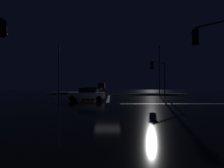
{
  "coord_description": "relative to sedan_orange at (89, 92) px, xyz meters",
  "views": [
    {
      "loc": [
        0.37,
        -16.6,
        1.8
      ],
      "look_at": [
        0.52,
        11.78,
        2.13
      ],
      "focal_mm": 26.49,
      "sensor_mm": 36.0,
      "label": 1
    }
  ],
  "objects": [
    {
      "name": "crosswalk_bar_east",
      "position": [
        11.52,
        -10.66,
        -0.8
      ],
      "size": [
        14.01,
        0.4,
        0.01
      ],
      "color": "white",
      "rests_on": "ground"
    },
    {
      "name": "sedan_blue",
      "position": [
        -0.44,
        12.49,
        0.0
      ],
      "size": [
        2.02,
        4.33,
        1.57
      ],
      "color": "navy",
      "rests_on": "ground"
    },
    {
      "name": "box_truck",
      "position": [
        -0.16,
        38.93,
        0.91
      ],
      "size": [
        2.68,
        8.28,
        3.08
      ],
      "color": "red",
      "rests_on": "ground"
    },
    {
      "name": "centre_line_ns",
      "position": [
        3.24,
        9.12,
        -0.8
      ],
      "size": [
        22.0,
        0.15,
        0.01
      ],
      "color": "yellow",
      "rests_on": "ground"
    },
    {
      "name": "sedan_orange",
      "position": [
        0.0,
        0.0,
        0.0
      ],
      "size": [
        2.02,
        4.33,
        1.57
      ],
      "color": "#C66014",
      "rests_on": "ground"
    },
    {
      "name": "stop_line_north",
      "position": [
        3.24,
        -2.48,
        -0.8
      ],
      "size": [
        0.35,
        14.01,
        0.01
      ],
      "color": "white",
      "rests_on": "ground"
    },
    {
      "name": "snow_bank_right_curb",
      "position": [
        12.22,
        4.11,
        -0.57
      ],
      "size": [
        11.7,
        1.5,
        0.45
      ],
      "color": "white",
      "rests_on": "ground"
    },
    {
      "name": "snow_bank_left_curb",
      "position": [
        -5.74,
        9.84,
        -0.54
      ],
      "size": [
        10.3,
        1.5,
        0.51
      ],
      "color": "white",
      "rests_on": "ground"
    },
    {
      "name": "ground",
      "position": [
        3.24,
        -10.66,
        -0.85
      ],
      "size": [
        120.0,
        120.0,
        0.1
      ],
      "primitive_type": "cube",
      "color": "black"
    },
    {
      "name": "streetlamp_right_near",
      "position": [
        12.52,
        3.12,
        4.62
      ],
      "size": [
        0.44,
        0.44,
        9.44
      ],
      "color": "#424247",
      "rests_on": "ground"
    },
    {
      "name": "sedan_red",
      "position": [
        -0.26,
        31.64,
        0.0
      ],
      "size": [
        2.02,
        4.33,
        1.57
      ],
      "color": "maroon",
      "rests_on": "ground"
    },
    {
      "name": "traffic_signal_ne",
      "position": [
        10.63,
        -3.27,
        3.01
      ],
      "size": [
        2.94,
        2.94,
        5.52
      ],
      "color": "#4C4C51",
      "rests_on": "ground"
    },
    {
      "name": "sedan_green",
      "position": [
        -0.15,
        6.19,
        0.0
      ],
      "size": [
        2.02,
        4.33,
        1.57
      ],
      "color": "#14512D",
      "rests_on": "ground"
    },
    {
      "name": "streetlamp_left_near",
      "position": [
        -6.04,
        3.12,
        4.57
      ],
      "size": [
        0.44,
        0.44,
        9.36
      ],
      "color": "#424247",
      "rests_on": "ground"
    },
    {
      "name": "sedan_black",
      "position": [
        -0.22,
        18.95,
        0.0
      ],
      "size": [
        2.02,
        4.33,
        1.57
      ],
      "color": "black",
      "rests_on": "ground"
    },
    {
      "name": "sedan_white_crossing",
      "position": [
        0.67,
        -7.16,
        0.0
      ],
      "size": [
        4.33,
        2.02,
        1.57
      ],
      "color": "silver",
      "rests_on": "ground"
    },
    {
      "name": "sedan_gray",
      "position": [
        -0.32,
        25.64,
        0.0
      ],
      "size": [
        2.02,
        4.33,
        1.57
      ],
      "color": "slate",
      "rests_on": "ground"
    }
  ]
}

